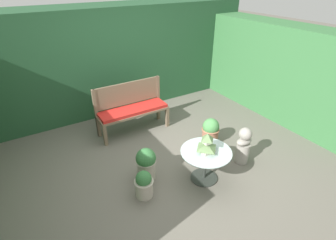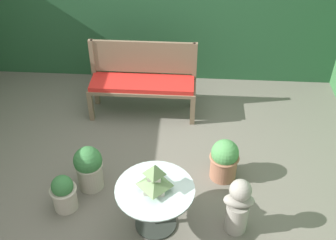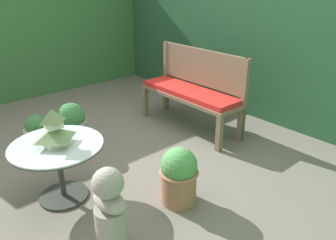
{
  "view_description": "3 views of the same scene",
  "coord_description": "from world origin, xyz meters",
  "px_view_note": "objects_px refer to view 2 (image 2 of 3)",
  "views": [
    {
      "loc": [
        -1.84,
        -3.02,
        2.74
      ],
      "look_at": [
        0.14,
        0.23,
        0.56
      ],
      "focal_mm": 28.0,
      "sensor_mm": 36.0,
      "label": 1
    },
    {
      "loc": [
        0.48,
        -3.34,
        3.37
      ],
      "look_at": [
        0.26,
        0.16,
        0.61
      ],
      "focal_mm": 45.0,
      "sensor_mm": 36.0,
      "label": 2
    },
    {
      "loc": [
        2.51,
        -1.57,
        1.71
      ],
      "look_at": [
        0.25,
        0.39,
        0.41
      ],
      "focal_mm": 35.0,
      "sensor_mm": 36.0,
      "label": 3
    }
  ],
  "objects_px": {
    "potted_plant_table_near": "(89,167)",
    "potted_plant_table_far": "(64,193)",
    "garden_bench": "(142,86)",
    "patio_table": "(155,197)",
    "potted_plant_bench_right": "(224,159)",
    "pagoda_birdhouse": "(155,179)",
    "garden_bust": "(238,206)"
  },
  "relations": [
    {
      "from": "pagoda_birdhouse",
      "to": "patio_table",
      "type": "bearing_deg",
      "value": 0.0
    },
    {
      "from": "pagoda_birdhouse",
      "to": "potted_plant_table_near",
      "type": "distance_m",
      "value": 0.94
    },
    {
      "from": "garden_bench",
      "to": "potted_plant_table_far",
      "type": "bearing_deg",
      "value": -110.53
    },
    {
      "from": "patio_table",
      "to": "potted_plant_table_far",
      "type": "height_order",
      "value": "patio_table"
    },
    {
      "from": "potted_plant_table_far",
      "to": "garden_bench",
      "type": "bearing_deg",
      "value": 69.47
    },
    {
      "from": "pagoda_birdhouse",
      "to": "potted_plant_table_far",
      "type": "distance_m",
      "value": 1.03
    },
    {
      "from": "garden_bust",
      "to": "potted_plant_table_near",
      "type": "height_order",
      "value": "garden_bust"
    },
    {
      "from": "pagoda_birdhouse",
      "to": "garden_bust",
      "type": "xyz_separation_m",
      "value": [
        0.77,
        0.0,
        -0.31
      ]
    },
    {
      "from": "potted_plant_table_near",
      "to": "potted_plant_table_far",
      "type": "xyz_separation_m",
      "value": [
        -0.2,
        -0.31,
        -0.07
      ]
    },
    {
      "from": "patio_table",
      "to": "potted_plant_table_near",
      "type": "bearing_deg",
      "value": 147.93
    },
    {
      "from": "pagoda_birdhouse",
      "to": "potted_plant_table_near",
      "type": "bearing_deg",
      "value": 147.93
    },
    {
      "from": "patio_table",
      "to": "pagoda_birdhouse",
      "type": "relative_size",
      "value": 2.47
    },
    {
      "from": "pagoda_birdhouse",
      "to": "potted_plant_bench_right",
      "type": "distance_m",
      "value": 1.05
    },
    {
      "from": "potted_plant_table_far",
      "to": "potted_plant_table_near",
      "type": "bearing_deg",
      "value": 57.36
    },
    {
      "from": "potted_plant_table_near",
      "to": "patio_table",
      "type": "bearing_deg",
      "value": -32.07
    },
    {
      "from": "garden_bust",
      "to": "patio_table",
      "type": "bearing_deg",
      "value": 178.76
    },
    {
      "from": "patio_table",
      "to": "pagoda_birdhouse",
      "type": "xyz_separation_m",
      "value": [
        -0.0,
        0.0,
        0.23
      ]
    },
    {
      "from": "garden_bench",
      "to": "patio_table",
      "type": "bearing_deg",
      "value": -79.87
    },
    {
      "from": "potted_plant_bench_right",
      "to": "potted_plant_table_far",
      "type": "relative_size",
      "value": 1.18
    },
    {
      "from": "garden_bust",
      "to": "potted_plant_bench_right",
      "type": "bearing_deg",
      "value": 96.39
    },
    {
      "from": "patio_table",
      "to": "potted_plant_bench_right",
      "type": "distance_m",
      "value": 0.99
    },
    {
      "from": "pagoda_birdhouse",
      "to": "potted_plant_table_far",
      "type": "relative_size",
      "value": 0.72
    },
    {
      "from": "garden_bench",
      "to": "pagoda_birdhouse",
      "type": "height_order",
      "value": "pagoda_birdhouse"
    },
    {
      "from": "potted_plant_table_far",
      "to": "patio_table",
      "type": "bearing_deg",
      "value": -9.46
    },
    {
      "from": "garden_bench",
      "to": "garden_bust",
      "type": "relative_size",
      "value": 2.11
    },
    {
      "from": "potted_plant_table_near",
      "to": "garden_bench",
      "type": "bearing_deg",
      "value": 72.61
    },
    {
      "from": "potted_plant_table_near",
      "to": "potted_plant_table_far",
      "type": "relative_size",
      "value": 1.25
    },
    {
      "from": "garden_bust",
      "to": "potted_plant_table_far",
      "type": "bearing_deg",
      "value": 173.51
    },
    {
      "from": "garden_bust",
      "to": "potted_plant_bench_right",
      "type": "relative_size",
      "value": 1.3
    },
    {
      "from": "garden_bench",
      "to": "garden_bust",
      "type": "bearing_deg",
      "value": -58.54
    },
    {
      "from": "potted_plant_bench_right",
      "to": "potted_plant_table_far",
      "type": "height_order",
      "value": "potted_plant_bench_right"
    },
    {
      "from": "pagoda_birdhouse",
      "to": "potted_plant_bench_right",
      "type": "relative_size",
      "value": 0.61
    }
  ]
}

